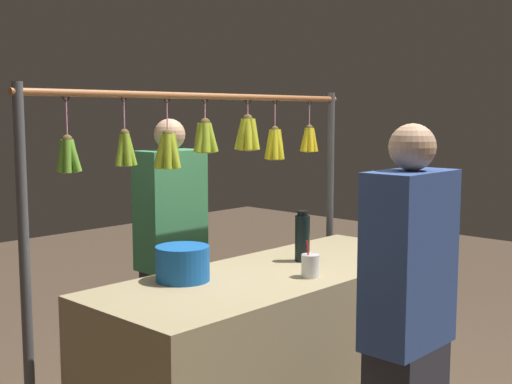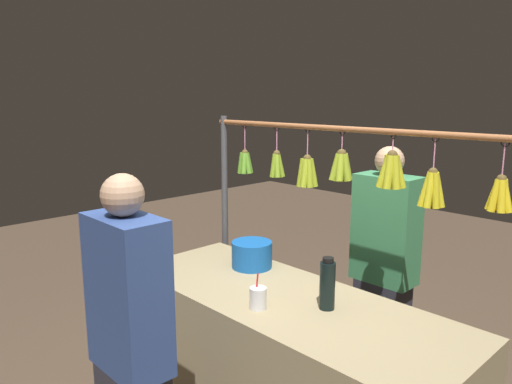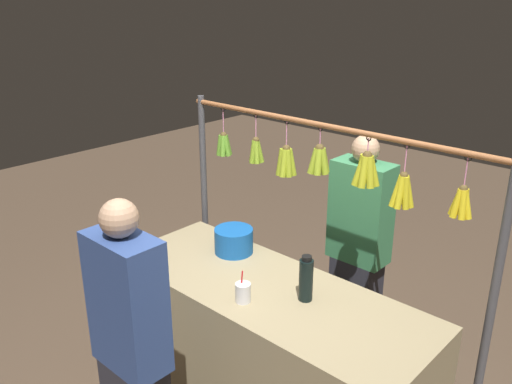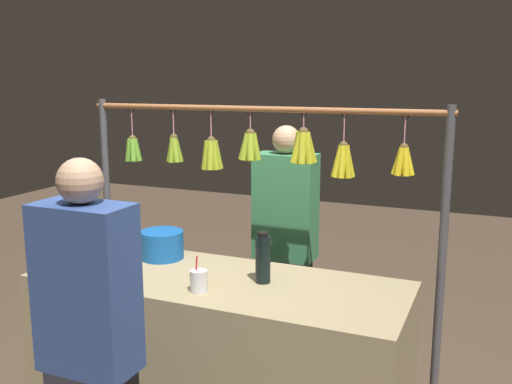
{
  "view_description": "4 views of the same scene",
  "coord_description": "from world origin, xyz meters",
  "px_view_note": "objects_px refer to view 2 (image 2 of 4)",
  "views": [
    {
      "loc": [
        2.33,
        2.04,
        1.63
      ],
      "look_at": [
        0.15,
        0.0,
        1.28
      ],
      "focal_mm": 46.93,
      "sensor_mm": 36.0,
      "label": 1
    },
    {
      "loc": [
        -1.57,
        1.71,
        1.89
      ],
      "look_at": [
        0.21,
        0.0,
        1.4
      ],
      "focal_mm": 34.25,
      "sensor_mm": 36.0,
      "label": 2
    },
    {
      "loc": [
        -1.71,
        1.95,
        2.42
      ],
      "look_at": [
        0.08,
        0.0,
        1.43
      ],
      "focal_mm": 37.87,
      "sensor_mm": 36.0,
      "label": 3
    },
    {
      "loc": [
        -1.27,
        2.45,
        1.88
      ],
      "look_at": [
        -0.21,
        0.0,
        1.35
      ],
      "focal_mm": 40.39,
      "sensor_mm": 36.0,
      "label": 4
    }
  ],
  "objects_px": {
    "blue_bucket": "(252,254)",
    "customer_person": "(132,361)",
    "drink_cup": "(258,298)",
    "water_bottle": "(327,284)",
    "vendor_person": "(383,276)"
  },
  "relations": [
    {
      "from": "blue_bucket",
      "to": "customer_person",
      "type": "relative_size",
      "value": 0.15
    },
    {
      "from": "blue_bucket",
      "to": "drink_cup",
      "type": "xyz_separation_m",
      "value": [
        -0.44,
        0.37,
        -0.03
      ]
    },
    {
      "from": "blue_bucket",
      "to": "customer_person",
      "type": "xyz_separation_m",
      "value": [
        -0.28,
        0.97,
        -0.18
      ]
    },
    {
      "from": "water_bottle",
      "to": "vendor_person",
      "type": "height_order",
      "value": "vendor_person"
    },
    {
      "from": "water_bottle",
      "to": "blue_bucket",
      "type": "distance_m",
      "value": 0.68
    },
    {
      "from": "vendor_person",
      "to": "customer_person",
      "type": "relative_size",
      "value": 1.0
    },
    {
      "from": "water_bottle",
      "to": "blue_bucket",
      "type": "height_order",
      "value": "water_bottle"
    },
    {
      "from": "blue_bucket",
      "to": "drink_cup",
      "type": "distance_m",
      "value": 0.57
    },
    {
      "from": "blue_bucket",
      "to": "water_bottle",
      "type": "bearing_deg",
      "value": 168.38
    },
    {
      "from": "customer_person",
      "to": "vendor_person",
      "type": "bearing_deg",
      "value": -97.16
    },
    {
      "from": "blue_bucket",
      "to": "drink_cup",
      "type": "relative_size",
      "value": 1.4
    },
    {
      "from": "drink_cup",
      "to": "vendor_person",
      "type": "xyz_separation_m",
      "value": [
        -0.05,
        -1.04,
        -0.15
      ]
    },
    {
      "from": "drink_cup",
      "to": "customer_person",
      "type": "distance_m",
      "value": 0.63
    },
    {
      "from": "blue_bucket",
      "to": "vendor_person",
      "type": "distance_m",
      "value": 0.84
    },
    {
      "from": "water_bottle",
      "to": "blue_bucket",
      "type": "xyz_separation_m",
      "value": [
        0.67,
        -0.14,
        -0.04
      ]
    }
  ]
}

